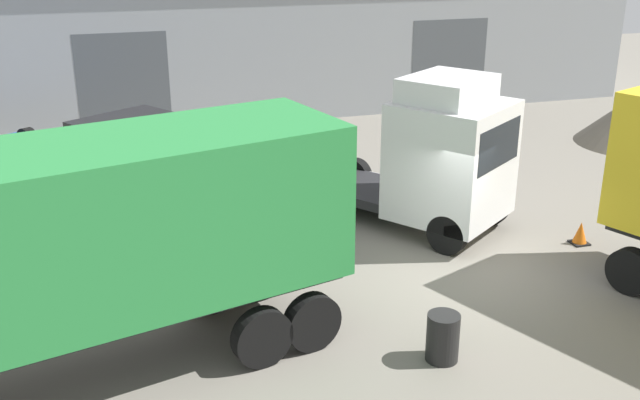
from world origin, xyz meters
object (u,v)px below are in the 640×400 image
Objects in this scene: gravel_pile at (638,118)px; oil_drum at (443,337)px; container_trailer_orange at (58,242)px; flatbed_truck_black at (100,163)px; traffic_cone at (580,234)px; tractor_unit_white at (434,158)px.

gravel_pile is 4.59× the size of oil_drum.
container_trailer_orange is at bearing -153.16° from gravel_pile.
traffic_cone is at bearing 29.74° from flatbed_truck_black.
tractor_unit_white is 11.66× the size of traffic_cone.
container_trailer_orange is (-8.51, -4.46, 0.76)m from tractor_unit_white.
tractor_unit_white reaches higher than flatbed_truck_black.
oil_drum is at bearing -2.14° from flatbed_truck_black.
oil_drum is at bearing -58.60° from tractor_unit_white.
container_trailer_orange reaches higher than gravel_pile.
tractor_unit_white reaches higher than traffic_cone.
container_trailer_orange is 6.60m from oil_drum.
flatbed_truck_black is at bearing -176.35° from gravel_pile.
flatbed_truck_black is 15.64× the size of traffic_cone.
tractor_unit_white reaches higher than oil_drum.
tractor_unit_white is 7.29× the size of oil_drum.
oil_drum is 1.60× the size of traffic_cone.
gravel_pile is 16.15m from oil_drum.
traffic_cone is (11.50, 2.51, -2.33)m from container_trailer_orange.
oil_drum is at bearing -139.68° from gravel_pile.
oil_drum is at bearing -145.93° from traffic_cone.
flatbed_truck_black is at bearing 120.28° from oil_drum.
gravel_pile is at bearing 80.50° from tractor_unit_white.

